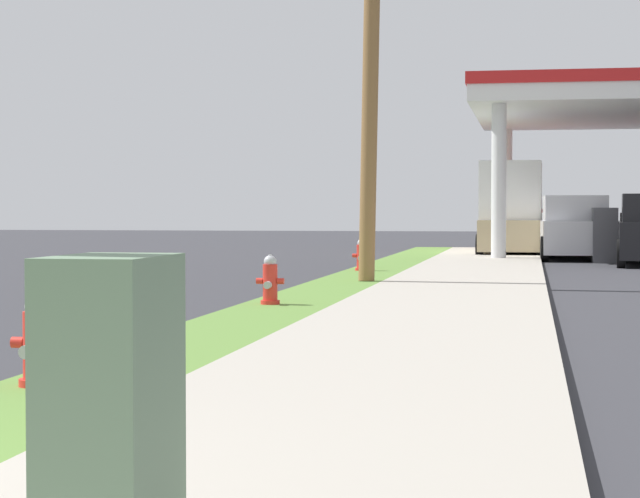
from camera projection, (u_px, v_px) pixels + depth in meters
name	position (u px, v px, depth m)	size (l,w,h in m)	color
fire_hydrant_nearest	(37.00, 346.00, 9.34)	(0.42, 0.37, 0.74)	red
fire_hydrant_second	(270.00, 283.00, 17.48)	(0.42, 0.38, 0.74)	red
fire_hydrant_third	(361.00, 257.00, 27.24)	(0.42, 0.37, 0.74)	red
utility_pole_midground	(371.00, 26.00, 23.20)	(0.69, 1.33, 9.98)	olive
utility_cabinet	(111.00, 427.00, 4.49)	(0.47, 0.70, 1.24)	slate
car_white_by_near_pump	(592.00, 231.00, 46.20)	(2.02, 4.54, 1.57)	white
car_red_by_far_pump	(536.00, 232.00, 43.15)	(2.20, 4.61, 1.57)	red
truck_tan_at_forecourt	(512.00, 211.00, 39.50)	(2.20, 6.43, 3.11)	tan
truck_silver_on_apron	(572.00, 230.00, 36.41)	(2.29, 5.46, 1.97)	#BCBCC1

